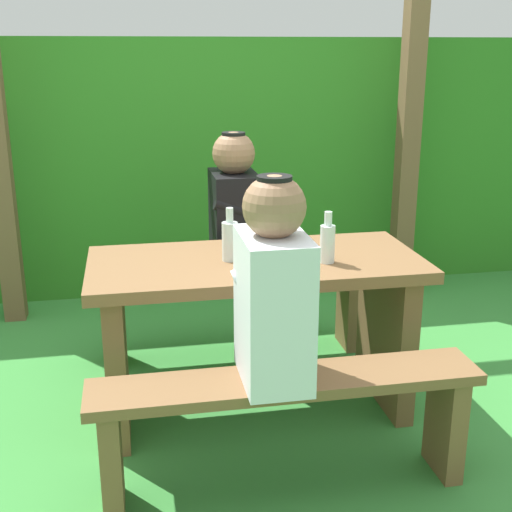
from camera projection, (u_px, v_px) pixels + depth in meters
name	position (u px, v px, depth m)	size (l,w,h in m)	color
ground_plane	(256.00, 409.00, 3.05)	(12.00, 12.00, 0.00)	#388639
hedge_backdrop	(203.00, 161.00, 4.65)	(6.40, 0.72, 1.63)	#2E7821
pergola_post_right	(409.00, 131.00, 4.20)	(0.12, 0.12, 2.13)	brown
picnic_table	(256.00, 309.00, 2.91)	(1.40, 0.64, 0.71)	brown
bench_near	(287.00, 410.00, 2.41)	(1.40, 0.24, 0.46)	brown
bench_far	(235.00, 296.00, 3.51)	(1.40, 0.24, 0.46)	brown
person_white_shirt	(273.00, 289.00, 2.26)	(0.25, 0.35, 0.72)	silver
person_black_coat	(234.00, 210.00, 3.37)	(0.25, 0.35, 0.72)	black
drinking_glass	(263.00, 241.00, 2.93)	(0.07, 0.07, 0.09)	silver
bottle_left	(230.00, 239.00, 2.80)	(0.07, 0.07, 0.23)	silver
bottle_right	(327.00, 242.00, 2.77)	(0.06, 0.06, 0.22)	silver
bottle_center	(279.00, 236.00, 2.86)	(0.06, 0.06, 0.23)	silver
cell_phone	(267.00, 260.00, 2.81)	(0.07, 0.14, 0.01)	black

